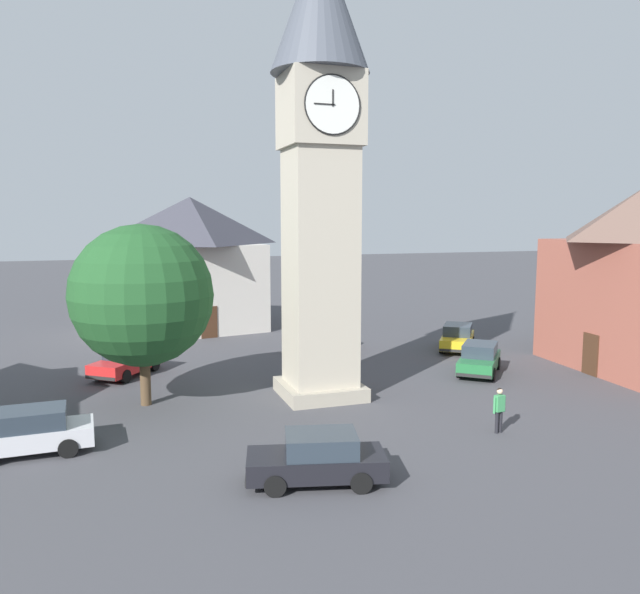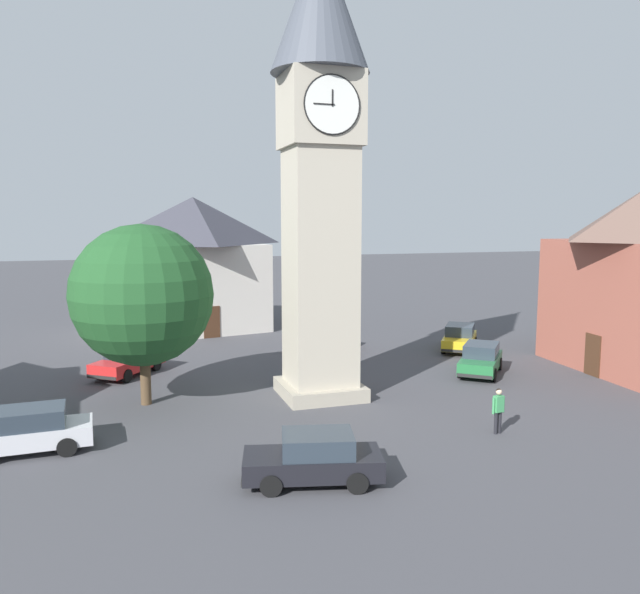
% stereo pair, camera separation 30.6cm
% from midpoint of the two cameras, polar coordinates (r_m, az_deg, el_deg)
% --- Properties ---
extents(ground_plane, '(200.00, 200.00, 0.00)m').
position_cam_midpoint_polar(ground_plane, '(27.73, 0.32, -9.11)').
color(ground_plane, '#424247').
extents(clock_tower, '(4.16, 4.16, 19.65)m').
position_cam_midpoint_polar(clock_tower, '(26.85, 0.34, 15.06)').
color(clock_tower, '#A59C89').
rests_on(clock_tower, ground).
extents(car_blue_kerb, '(3.82, 4.31, 1.53)m').
position_cam_midpoint_polar(car_blue_kerb, '(32.55, -17.02, -5.58)').
color(car_blue_kerb, red).
rests_on(car_blue_kerb, ground).
extents(car_silver_kerb, '(3.94, 4.25, 1.53)m').
position_cam_midpoint_polar(car_silver_kerb, '(32.39, 14.91, -5.56)').
color(car_silver_kerb, '#236B38').
rests_on(car_silver_kerb, ground).
extents(car_red_corner, '(4.41, 2.61, 1.53)m').
position_cam_midpoint_polar(car_red_corner, '(18.88, -0.10, -14.69)').
color(car_red_corner, black).
rests_on(car_red_corner, ground).
extents(car_white_side, '(4.20, 1.95, 1.53)m').
position_cam_midpoint_polar(car_white_side, '(23.22, -24.99, -11.14)').
color(car_white_side, silver).
rests_on(car_white_side, ground).
extents(car_black_far, '(3.78, 4.34, 1.53)m').
position_cam_midpoint_polar(car_black_far, '(37.80, 13.01, -3.68)').
color(car_black_far, gold).
rests_on(car_black_far, ground).
extents(car_green_alley, '(4.07, 4.15, 1.53)m').
position_cam_midpoint_polar(car_green_alley, '(36.42, 1.02, -3.91)').
color(car_green_alley, red).
rests_on(car_green_alley, ground).
extents(pedestrian, '(0.55, 0.27, 1.69)m').
position_cam_midpoint_polar(pedestrian, '(23.76, 16.53, -9.70)').
color(pedestrian, black).
rests_on(pedestrian, ground).
extents(tree, '(5.89, 5.89, 7.62)m').
position_cam_midpoint_polar(tree, '(26.56, -15.78, 0.16)').
color(tree, brown).
rests_on(tree, ground).
extents(building_shop_left, '(10.50, 9.14, 9.30)m').
position_cam_midpoint_polar(building_shop_left, '(44.16, -11.36, 3.15)').
color(building_shop_left, beige).
rests_on(building_shop_left, ground).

